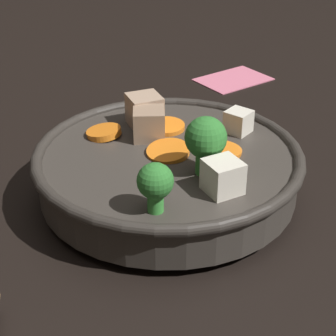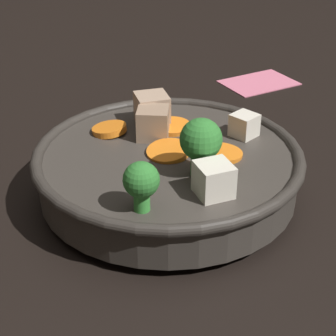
% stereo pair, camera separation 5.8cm
% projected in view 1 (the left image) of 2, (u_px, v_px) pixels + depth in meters
% --- Properties ---
extents(ground_plane, '(3.00, 3.00, 0.00)m').
position_uv_depth(ground_plane, '(168.00, 196.00, 0.60)').
color(ground_plane, black).
extents(stirfry_bowl, '(0.28, 0.28, 0.11)m').
position_uv_depth(stirfry_bowl, '(168.00, 166.00, 0.58)').
color(stirfry_bowl, '#38332D').
rests_on(stirfry_bowl, ground_plane).
extents(napkin, '(0.12, 0.09, 0.00)m').
position_uv_depth(napkin, '(233.00, 79.00, 0.89)').
color(napkin, '#D16B84').
rests_on(napkin, ground_plane).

